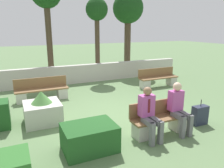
% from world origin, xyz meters
% --- Properties ---
extents(ground_plane, '(60.00, 60.00, 0.00)m').
position_xyz_m(ground_plane, '(0.00, 0.00, 0.00)').
color(ground_plane, '#607F51').
extents(perimeter_wall, '(12.08, 0.30, 0.91)m').
position_xyz_m(perimeter_wall, '(0.00, 4.60, 0.46)').
color(perimeter_wall, beige).
rests_on(perimeter_wall, ground_plane).
extents(bench_front, '(1.64, 0.48, 0.86)m').
position_xyz_m(bench_front, '(0.61, -1.62, 0.32)').
color(bench_front, brown).
rests_on(bench_front, ground_plane).
extents(bench_left_side, '(1.99, 0.49, 0.86)m').
position_xyz_m(bench_left_side, '(3.43, 2.32, 0.34)').
color(bench_left_side, brown).
rests_on(bench_left_side, ground_plane).
extents(bench_right_side, '(1.99, 0.49, 0.86)m').
position_xyz_m(bench_right_side, '(-1.87, 2.53, 0.34)').
color(bench_right_side, brown).
rests_on(bench_right_side, ground_plane).
extents(person_seated_man, '(0.38, 0.64, 1.34)m').
position_xyz_m(person_seated_man, '(0.16, -1.76, 0.74)').
color(person_seated_man, slate).
rests_on(person_seated_man, ground_plane).
extents(person_seated_woman, '(0.38, 0.64, 1.36)m').
position_xyz_m(person_seated_woman, '(1.09, -1.75, 0.75)').
color(person_seated_woman, slate).
rests_on(person_seated_woman, ground_plane).
extents(hedge_block_mid_left, '(1.20, 0.86, 0.61)m').
position_xyz_m(hedge_block_mid_left, '(-1.36, -1.63, 0.31)').
color(hedge_block_mid_left, '#235623').
rests_on(hedge_block_mid_left, ground_plane).
extents(planter_corner_left, '(1.03, 1.03, 0.96)m').
position_xyz_m(planter_corner_left, '(-2.13, 0.38, 0.38)').
color(planter_corner_left, beige).
rests_on(planter_corner_left, ground_plane).
extents(suitcase, '(0.47, 0.23, 0.76)m').
position_xyz_m(suitcase, '(2.00, -1.66, 0.28)').
color(suitcase, '#282D42').
rests_on(suitcase, ground_plane).
extents(tree_center_right, '(1.18, 1.18, 4.26)m').
position_xyz_m(tree_center_right, '(1.54, 5.39, 3.43)').
color(tree_center_right, '#473828').
rests_on(tree_center_right, ground_plane).
extents(tree_rightmost, '(1.83, 1.83, 4.78)m').
position_xyz_m(tree_rightmost, '(3.80, 6.12, 3.70)').
color(tree_rightmost, '#473828').
rests_on(tree_rightmost, ground_plane).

